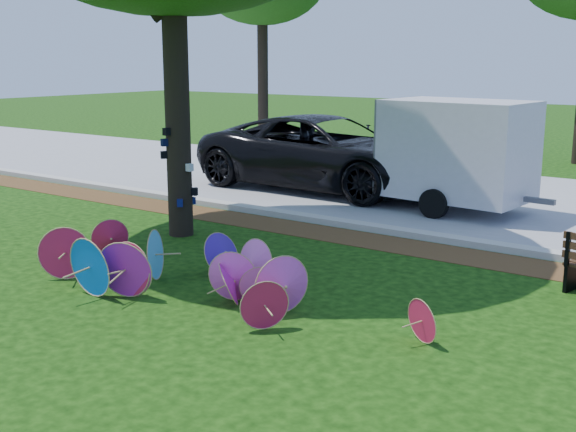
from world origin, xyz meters
name	(u,v)px	position (x,y,z in m)	size (l,w,h in m)	color
ground	(168,306)	(0.00, 0.00, 0.00)	(90.00, 90.00, 0.00)	black
mulch_strip	(346,237)	(0.00, 4.50, 0.01)	(90.00, 1.00, 0.01)	#472D16
curb	(365,226)	(0.00, 5.20, 0.06)	(90.00, 0.30, 0.12)	#B7B5AD
street	(453,196)	(0.00, 9.35, 0.01)	(90.00, 8.00, 0.01)	gray
parasol_pile	(175,268)	(-0.27, 0.43, 0.36)	(6.16, 2.24, 0.84)	#CA1A45
black_van	(326,153)	(-2.90, 8.38, 0.89)	(2.95, 6.40, 1.78)	black
cargo_trailer	(458,149)	(0.72, 7.75, 1.30)	(2.87, 1.81, 2.61)	silver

